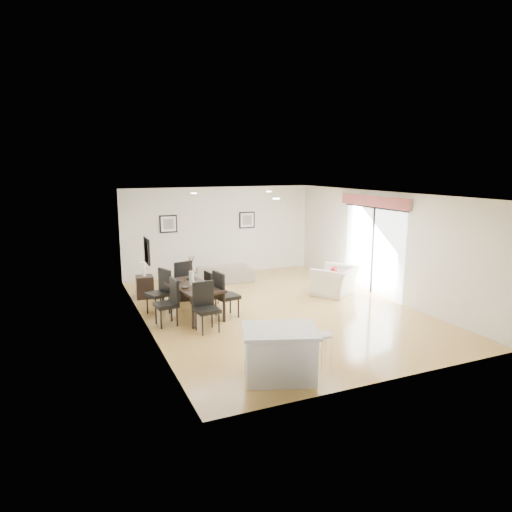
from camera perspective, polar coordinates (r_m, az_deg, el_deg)
name	(u,v)px	position (r m, az deg, el deg)	size (l,w,h in m)	color
ground	(276,309)	(10.84, 2.48, -6.64)	(8.00, 8.00, 0.00)	tan
wall_back	(220,231)	(14.16, -4.55, 3.15)	(6.00, 0.04, 2.70)	silver
wall_front	(392,298)	(7.22, 16.59, -5.05)	(6.00, 0.04, 2.70)	silver
wall_left	(144,264)	(9.61, -13.78, -0.94)	(0.04, 8.00, 2.70)	silver
wall_right	(382,244)	(12.10, 15.43, 1.42)	(0.04, 8.00, 2.70)	silver
ceiling	(277,194)	(10.34, 2.60, 7.76)	(6.00, 8.00, 0.02)	white
sofa	(220,273)	(13.25, -4.56, -2.11)	(1.92, 0.75, 0.56)	gray
armchair	(335,281)	(12.14, 9.80, -3.06)	(1.13, 0.98, 0.73)	silver
courtyard_plant_a	(483,279)	(13.60, 26.48, -2.59)	(0.64, 0.56, 0.71)	#3E622A
courtyard_plant_b	(417,263)	(15.18, 19.49, -0.84)	(0.37, 0.37, 0.66)	#3E622A
dining_table	(192,288)	(10.32, -8.03, -3.97)	(1.15, 1.83, 0.71)	black
dining_chair_wnear	(170,299)	(9.82, -10.73, -5.35)	(0.49, 0.49, 0.99)	black
dining_chair_wfar	(161,289)	(10.64, -11.80, -4.05)	(0.59, 0.59, 1.01)	black
dining_chair_enear	(223,292)	(10.09, -4.11, -4.52)	(0.54, 0.54, 1.05)	black
dining_chair_efar	(212,287)	(10.91, -5.52, -3.90)	(0.43, 0.43, 0.87)	black
dining_chair_head	(205,304)	(9.37, -6.34, -5.95)	(0.49, 0.49, 1.01)	black
dining_chair_foot	(181,279)	(11.32, -9.32, -2.91)	(0.58, 0.58, 1.06)	black
vase	(191,274)	(10.24, -8.08, -2.22)	(0.80, 1.25, 0.66)	white
coffee_table	(196,291)	(11.78, -7.47, -4.32)	(0.94, 0.57, 0.38)	black
side_table	(145,287)	(12.02, -13.72, -3.76)	(0.43, 0.43, 0.57)	black
table_lamp	(144,267)	(11.90, -13.84, -1.34)	(0.19, 0.19, 0.37)	white
cushion	(334,274)	(11.95, 9.69, -2.21)	(0.33, 0.10, 0.33)	maroon
kitchen_island	(280,353)	(7.36, 2.99, -12.02)	(1.40, 1.23, 0.82)	white
bar_stool	(324,339)	(7.68, 8.50, -10.18)	(0.28, 0.28, 0.62)	silver
framed_print_back_left	(168,224)	(13.67, -10.90, 3.96)	(0.52, 0.04, 0.52)	black
framed_print_back_right	(247,220)	(14.41, -1.13, 4.52)	(0.52, 0.04, 0.52)	black
framed_print_left_wall	(147,251)	(9.36, -13.48, 0.63)	(0.04, 0.52, 0.52)	black
sliding_door	(373,231)	(12.26, 14.47, 3.08)	(0.12, 2.70, 2.57)	white
courtyard	(447,247)	(14.93, 22.78, 1.06)	(6.00, 6.00, 2.00)	gray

